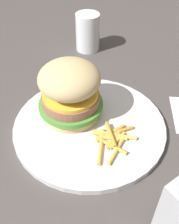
{
  "coord_description": "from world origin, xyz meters",
  "views": [
    {
      "loc": [
        0.39,
        -0.06,
        0.38
      ],
      "look_at": [
        0.03,
        -0.02,
        0.04
      ],
      "focal_mm": 42.92,
      "sensor_mm": 36.0,
      "label": 1
    }
  ],
  "objects": [
    {
      "name": "plate",
      "position": [
        0.03,
        -0.02,
        0.01
      ],
      "size": [
        0.29,
        0.29,
        0.01
      ],
      "primitive_type": "cylinder",
      "color": "silver",
      "rests_on": "ground_plane"
    },
    {
      "name": "fries_pile",
      "position": [
        0.07,
        0.02,
        0.02
      ],
      "size": [
        0.09,
        0.08,
        0.01
      ],
      "color": "gold",
      "rests_on": "plate"
    },
    {
      "name": "sandwich",
      "position": [
        -0.01,
        -0.05,
        0.07
      ],
      "size": [
        0.13,
        0.13,
        0.11
      ],
      "color": "tan",
      "rests_on": "plate"
    },
    {
      "name": "drink_glass",
      "position": [
        -0.28,
        0.01,
        0.05
      ],
      "size": [
        0.06,
        0.06,
        0.1
      ],
      "color": "silver",
      "rests_on": "ground_plane"
    },
    {
      "name": "ground_plane",
      "position": [
        0.0,
        0.0,
        0.0
      ],
      "size": [
        1.6,
        1.6,
        0.0
      ],
      "primitive_type": "plane",
      "color": "#47423F"
    }
  ]
}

